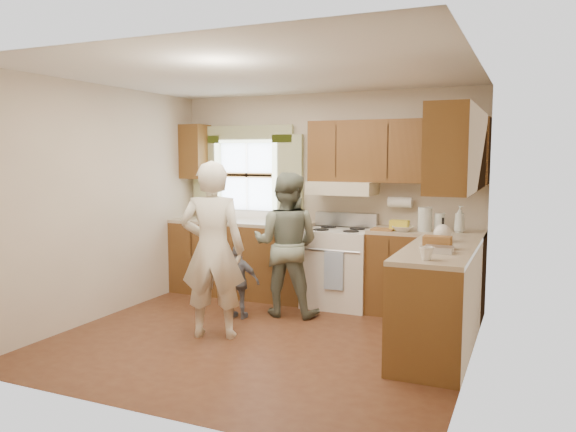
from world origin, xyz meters
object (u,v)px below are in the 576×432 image
at_px(stove, 339,266).
at_px(woman_left, 213,250).
at_px(woman_right, 286,244).
at_px(child, 239,282).

xyz_separation_m(stove, woman_left, (-0.76, -1.57, 0.39)).
height_order(stove, woman_right, woman_right).
xyz_separation_m(woman_left, woman_right, (0.34, 0.98, -0.07)).
distance_m(woman_left, child, 0.78).
height_order(stove, child, stove).
xyz_separation_m(woman_right, child, (-0.41, -0.35, -0.38)).
bearing_deg(woman_left, stove, -135.17).
height_order(woman_left, woman_right, woman_left).
distance_m(stove, woman_right, 0.79).
distance_m(stove, woman_left, 1.78).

